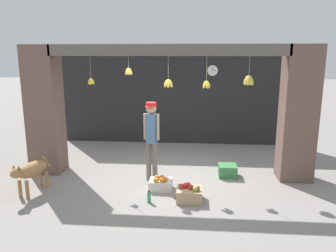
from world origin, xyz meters
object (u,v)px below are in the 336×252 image
at_px(shopkeeper, 151,135).
at_px(fruit_crate_oranges, 161,184).
at_px(produce_box_green, 227,171).
at_px(wall_clock, 213,71).
at_px(dog, 31,171).
at_px(water_bottle, 149,197).
at_px(fruit_crate_apples, 189,194).

bearing_deg(shopkeeper, fruit_crate_oranges, 125.91).
relative_size(produce_box_green, wall_clock, 1.25).
relative_size(shopkeeper, fruit_crate_oranges, 3.71).
height_order(dog, water_bottle, dog).
height_order(shopkeeper, fruit_crate_apples, shopkeeper).
height_order(dog, shopkeeper, shopkeeper).
height_order(fruit_crate_apples, produce_box_green, fruit_crate_apples).
bearing_deg(produce_box_green, wall_clock, 95.60).
distance_m(produce_box_green, wall_clock, 3.42).
relative_size(dog, shopkeeper, 0.60).
bearing_deg(wall_clock, fruit_crate_oranges, -107.97).
height_order(shopkeeper, wall_clock, wall_clock).
xyz_separation_m(shopkeeper, fruit_crate_oranges, (0.24, -0.48, -0.90)).
relative_size(shopkeeper, produce_box_green, 4.24).
bearing_deg(fruit_crate_oranges, shopkeeper, 116.57).
height_order(dog, wall_clock, wall_clock).
xyz_separation_m(fruit_crate_oranges, fruit_crate_apples, (0.59, -0.45, 0.01)).
bearing_deg(fruit_crate_oranges, wall_clock, 72.03).
bearing_deg(fruit_crate_apples, produce_box_green, 58.08).
distance_m(fruit_crate_apples, wall_clock, 4.57).
distance_m(water_bottle, wall_clock, 4.86).
bearing_deg(fruit_crate_apples, water_bottle, -168.66).
height_order(produce_box_green, wall_clock, wall_clock).
xyz_separation_m(dog, produce_box_green, (3.92, 1.27, -0.34)).
distance_m(shopkeeper, produce_box_green, 1.93).
bearing_deg(produce_box_green, fruit_crate_oranges, -148.35).
relative_size(shopkeeper, wall_clock, 5.32).
bearing_deg(shopkeeper, produce_box_green, -157.20).
bearing_deg(fruit_crate_apples, wall_clock, 82.00).
distance_m(dog, produce_box_green, 4.14).
relative_size(fruit_crate_apples, wall_clock, 1.47).
distance_m(dog, fruit_crate_apples, 3.11).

